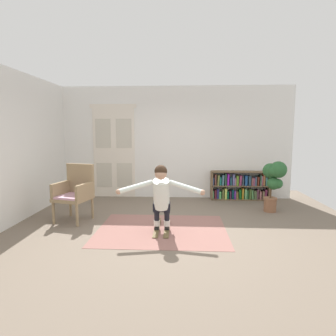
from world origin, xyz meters
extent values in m
plane|color=#706153|center=(0.00, 0.00, 0.00)|extent=(7.20, 7.20, 0.00)
cube|color=white|center=(0.00, 2.60, 1.45)|extent=(6.00, 0.10, 2.90)
cube|color=white|center=(-3.00, 0.40, 1.45)|extent=(0.10, 6.00, 2.90)
cube|color=silver|center=(-1.90, 2.54, 1.18)|extent=(0.55, 0.04, 2.35)
cube|color=beige|center=(-1.90, 2.52, 1.69)|extent=(0.41, 0.01, 0.76)
cube|color=beige|center=(-1.90, 2.52, 0.59)|extent=(0.41, 0.01, 0.64)
cube|color=silver|center=(-1.35, 2.54, 1.18)|extent=(0.55, 0.04, 2.35)
cube|color=beige|center=(-1.35, 2.52, 1.69)|extent=(0.41, 0.01, 0.76)
cube|color=beige|center=(-1.35, 2.52, 0.59)|extent=(0.41, 0.01, 0.64)
cube|color=silver|center=(-1.62, 2.54, 2.40)|extent=(1.22, 0.04, 0.10)
cube|color=#8F6057|center=(-0.17, 0.01, 0.00)|extent=(2.28, 1.76, 0.01)
cube|color=brown|center=(0.95, 2.39, 0.37)|extent=(0.04, 0.30, 0.73)
cube|color=brown|center=(2.39, 2.39, 0.37)|extent=(0.04, 0.30, 0.73)
cube|color=brown|center=(1.67, 2.39, 0.01)|extent=(1.44, 0.30, 0.02)
cube|color=brown|center=(1.67, 2.39, 0.37)|extent=(1.44, 0.30, 0.02)
cube|color=brown|center=(1.67, 2.39, 0.72)|extent=(1.44, 0.30, 0.02)
cube|color=#60A86C|center=(0.98, 2.41, 0.12)|extent=(0.04, 0.15, 0.20)
cube|color=maroon|center=(1.05, 2.41, 0.13)|extent=(0.05, 0.16, 0.22)
cube|color=navy|center=(1.11, 2.39, 0.15)|extent=(0.04, 0.14, 0.26)
cube|color=#55B45E|center=(1.16, 2.40, 0.11)|extent=(0.05, 0.16, 0.18)
cube|color=olive|center=(1.23, 2.41, 0.15)|extent=(0.03, 0.22, 0.25)
cube|color=#BED65B|center=(1.30, 2.39, 0.16)|extent=(0.05, 0.23, 0.27)
cube|color=#105F3D|center=(1.36, 2.37, 0.12)|extent=(0.04, 0.16, 0.19)
cube|color=#532A4A|center=(1.42, 2.38, 0.13)|extent=(0.03, 0.22, 0.21)
cube|color=#114F52|center=(1.49, 2.39, 0.14)|extent=(0.05, 0.15, 0.23)
cube|color=purple|center=(1.54, 2.39, 0.13)|extent=(0.03, 0.21, 0.22)
cube|color=brown|center=(1.59, 2.38, 0.12)|extent=(0.06, 0.21, 0.19)
cube|color=#15591C|center=(1.67, 2.38, 0.14)|extent=(0.07, 0.16, 0.25)
cube|color=gold|center=(1.74, 2.41, 0.16)|extent=(0.04, 0.21, 0.28)
cube|color=#68B26D|center=(1.81, 2.41, 0.15)|extent=(0.05, 0.19, 0.27)
cube|color=#2F703B|center=(1.86, 2.40, 0.13)|extent=(0.03, 0.19, 0.23)
cube|color=#44632C|center=(1.93, 2.40, 0.15)|extent=(0.05, 0.20, 0.26)
cube|color=#72BE74|center=(1.99, 2.40, 0.14)|extent=(0.05, 0.18, 0.23)
cube|color=#475A36|center=(2.05, 2.40, 0.13)|extent=(0.07, 0.23, 0.22)
cube|color=#894E68|center=(2.12, 2.40, 0.14)|extent=(0.03, 0.18, 0.25)
cube|color=#A46363|center=(2.18, 2.39, 0.13)|extent=(0.04, 0.19, 0.21)
cube|color=#79644B|center=(2.25, 2.40, 0.13)|extent=(0.05, 0.22, 0.21)
cube|color=#6F2849|center=(2.31, 2.38, 0.14)|extent=(0.07, 0.18, 0.25)
cube|color=navy|center=(0.98, 2.39, 0.47)|extent=(0.04, 0.24, 0.19)
cube|color=#905347|center=(1.04, 2.40, 0.51)|extent=(0.04, 0.17, 0.27)
cube|color=olive|center=(1.10, 2.37, 0.51)|extent=(0.05, 0.22, 0.27)
cube|color=#196D64|center=(1.16, 2.41, 0.48)|extent=(0.05, 0.23, 0.21)
cube|color=slate|center=(1.23, 2.40, 0.51)|extent=(0.05, 0.22, 0.27)
cube|color=#2A553A|center=(1.29, 2.40, 0.52)|extent=(0.03, 0.22, 0.30)
cube|color=purple|center=(1.36, 2.40, 0.52)|extent=(0.05, 0.18, 0.30)
cube|color=#214E5B|center=(1.43, 2.39, 0.48)|extent=(0.04, 0.16, 0.21)
cube|color=slate|center=(1.49, 2.38, 0.52)|extent=(0.05, 0.17, 0.29)
cube|color=#AA6784|center=(1.54, 2.39, 0.47)|extent=(0.03, 0.17, 0.20)
cube|color=#568427|center=(1.59, 2.37, 0.50)|extent=(0.05, 0.18, 0.25)
cube|color=#8B3461|center=(1.67, 2.40, 0.51)|extent=(0.07, 0.21, 0.26)
cube|color=#33464F|center=(1.73, 2.38, 0.48)|extent=(0.04, 0.16, 0.21)
cube|color=#23549B|center=(1.81, 2.38, 0.50)|extent=(0.06, 0.19, 0.25)
cube|color=#29485A|center=(1.89, 2.37, 0.50)|extent=(0.06, 0.24, 0.25)
cube|color=#8B4F4D|center=(1.96, 2.40, 0.48)|extent=(0.05, 0.23, 0.20)
cube|color=#A74F7C|center=(2.00, 2.40, 0.47)|extent=(0.04, 0.20, 0.20)
cube|color=#455B75|center=(2.04, 2.38, 0.49)|extent=(0.03, 0.20, 0.22)
cube|color=#5C2518|center=(2.10, 2.39, 0.49)|extent=(0.05, 0.22, 0.22)
cube|color=#385846|center=(2.17, 2.39, 0.51)|extent=(0.05, 0.24, 0.27)
cube|color=#D7698E|center=(2.21, 2.40, 0.50)|extent=(0.03, 0.16, 0.25)
cube|color=#C97747|center=(2.27, 2.41, 0.53)|extent=(0.05, 0.15, 0.30)
cube|color=teal|center=(2.31, 2.40, 0.48)|extent=(0.05, 0.23, 0.21)
cylinder|color=#947C59|center=(-2.24, 0.23, 0.21)|extent=(0.06, 0.06, 0.42)
cylinder|color=#947C59|center=(-1.74, 0.11, 0.21)|extent=(0.06, 0.06, 0.42)
cylinder|color=#947C59|center=(-2.12, 0.74, 0.21)|extent=(0.06, 0.06, 0.42)
cylinder|color=#947C59|center=(-1.61, 0.61, 0.21)|extent=(0.06, 0.06, 0.42)
cube|color=#947C59|center=(-1.93, 0.42, 0.45)|extent=(0.73, 0.73, 0.06)
cube|color=#CF9BB5|center=(-1.93, 0.42, 0.50)|extent=(0.65, 0.65, 0.04)
cube|color=#947C59|center=(-1.86, 0.68, 0.80)|extent=(0.60, 0.20, 0.60)
cube|color=#947C59|center=(-2.19, 0.49, 0.62)|extent=(0.19, 0.56, 0.28)
cube|color=#947C59|center=(-1.67, 0.36, 0.62)|extent=(0.19, 0.56, 0.28)
cylinder|color=brown|center=(2.11, 1.30, 0.15)|extent=(0.26, 0.26, 0.31)
cylinder|color=brown|center=(2.11, 1.30, 0.29)|extent=(0.29, 0.29, 0.04)
cylinder|color=#4C3823|center=(2.11, 1.30, 0.49)|extent=(0.04, 0.04, 0.36)
sphere|color=#285A2E|center=(2.11, 1.39, 0.89)|extent=(0.33, 0.33, 0.33)
sphere|color=#285A2E|center=(2.15, 1.25, 0.90)|extent=(0.24, 0.24, 0.24)
sphere|color=#285A2E|center=(2.25, 1.28, 0.62)|extent=(0.22, 0.22, 0.22)
sphere|color=#285A2E|center=(2.24, 1.27, 0.93)|extent=(0.36, 0.36, 0.36)
sphere|color=#285A2E|center=(2.17, 1.32, 0.62)|extent=(0.27, 0.27, 0.27)
cube|color=brown|center=(-0.26, 0.01, 0.01)|extent=(0.10, 0.86, 0.01)
cube|color=brown|center=(-0.26, 0.41, 0.05)|extent=(0.09, 0.12, 0.06)
cube|color=black|center=(-0.26, -0.01, 0.04)|extent=(0.08, 0.12, 0.04)
cube|color=brown|center=(-0.08, 0.01, 0.01)|extent=(0.10, 0.86, 0.01)
cube|color=brown|center=(-0.08, 0.41, 0.05)|extent=(0.09, 0.12, 0.06)
cube|color=black|center=(-0.08, -0.01, 0.04)|extent=(0.08, 0.12, 0.04)
cylinder|color=white|center=(-0.26, 0.01, 0.13)|extent=(0.11, 0.11, 0.10)
cylinder|color=black|center=(-0.26, 0.01, 0.33)|extent=(0.09, 0.09, 0.30)
cylinder|color=black|center=(-0.26, -0.02, 0.43)|extent=(0.11, 0.11, 0.22)
cylinder|color=white|center=(-0.08, 0.01, 0.13)|extent=(0.11, 0.11, 0.10)
cylinder|color=black|center=(-0.08, 0.01, 0.33)|extent=(0.09, 0.09, 0.30)
cylinder|color=black|center=(-0.08, -0.02, 0.43)|extent=(0.11, 0.11, 0.22)
cube|color=black|center=(-0.17, -0.02, 0.43)|extent=(0.30, 0.18, 0.14)
cylinder|color=white|center=(-0.16, -0.11, 0.68)|extent=(0.29, 0.44, 0.58)
sphere|color=tan|center=(-0.16, -0.25, 1.05)|extent=(0.20, 0.20, 0.20)
sphere|color=#382619|center=(-0.16, -0.24, 1.09)|extent=(0.21, 0.21, 0.21)
cylinder|color=white|center=(-0.58, -0.30, 0.84)|extent=(0.57, 0.29, 0.20)
sphere|color=tan|center=(-0.84, -0.41, 0.78)|extent=(0.09, 0.09, 0.09)
cylinder|color=white|center=(0.25, -0.29, 0.84)|extent=(0.57, 0.28, 0.20)
sphere|color=tan|center=(0.52, -0.39, 0.78)|extent=(0.09, 0.09, 0.09)
camera|label=1|loc=(0.20, -4.85, 1.75)|focal=30.27mm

